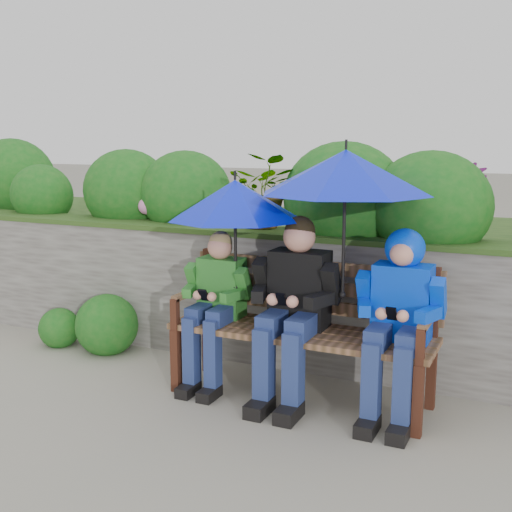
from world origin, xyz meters
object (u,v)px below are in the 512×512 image
at_px(park_bench, 304,320).
at_px(boy_left, 215,300).
at_px(umbrella_right, 345,172).
at_px(boy_right, 399,308).
at_px(umbrella_left, 235,200).
at_px(boy_middle, 294,301).

distance_m(park_bench, boy_left, 0.64).
bearing_deg(umbrella_right, boy_right, -6.63).
xyz_separation_m(umbrella_left, umbrella_right, (0.75, 0.02, 0.20)).
distance_m(boy_middle, umbrella_left, 0.78).
relative_size(boy_middle, boy_right, 1.04).
height_order(boy_right, umbrella_right, umbrella_right).
xyz_separation_m(park_bench, umbrella_left, (-0.49, -0.05, 0.79)).
height_order(boy_right, umbrella_left, umbrella_left).
bearing_deg(park_bench, boy_middle, -114.44).
xyz_separation_m(boy_left, boy_middle, (0.59, -0.01, 0.06)).
xyz_separation_m(park_bench, boy_right, (0.64, -0.07, 0.17)).
relative_size(boy_right, umbrella_right, 1.09).
xyz_separation_m(boy_right, umbrella_left, (-1.13, 0.02, 0.62)).
bearing_deg(umbrella_right, umbrella_left, -178.36).
distance_m(boy_right, umbrella_right, 0.90).
height_order(park_bench, boy_middle, boy_middle).
bearing_deg(umbrella_left, boy_left, -169.85).
bearing_deg(boy_left, park_bench, 7.08).
bearing_deg(park_bench, boy_left, -172.92).
height_order(boy_left, umbrella_right, umbrella_right).
distance_m(boy_left, umbrella_right, 1.27).
relative_size(boy_left, boy_right, 0.92).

